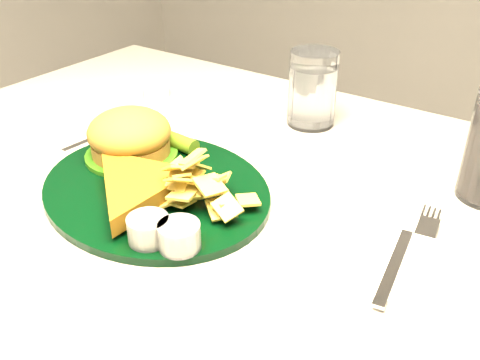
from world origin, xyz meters
name	(u,v)px	position (x,y,z in m)	size (l,w,h in m)	color
dinner_plate	(154,167)	(-0.09, -0.08, 0.79)	(0.33, 0.28, 0.08)	black
water_glass	(313,89)	(-0.02, 0.24, 0.81)	(0.08, 0.08, 0.12)	white
fork_napkin	(398,261)	(0.23, -0.04, 0.76)	(0.14, 0.18, 0.01)	white
spoon	(95,136)	(-0.27, -0.01, 0.76)	(0.04, 0.16, 0.01)	silver
ramekin	(156,89)	(-0.32, 0.18, 0.77)	(0.05, 0.05, 0.03)	white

